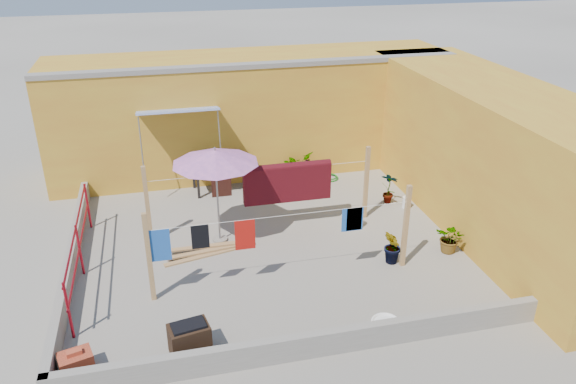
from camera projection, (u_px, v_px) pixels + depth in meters
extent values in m
plane|color=#9E998E|center=(269.00, 246.00, 12.27)|extent=(80.00, 80.00, 0.00)
cube|color=gold|center=(252.00, 112.00, 15.83)|extent=(11.00, 2.40, 3.20)
cube|color=gray|center=(257.00, 65.00, 14.25)|extent=(11.00, 0.35, 0.12)
cube|color=#2D51B2|center=(178.00, 111.00, 13.75)|extent=(2.00, 0.79, 0.22)
cylinder|color=gray|center=(141.00, 144.00, 13.50)|extent=(0.03, 0.30, 1.28)
cylinder|color=gray|center=(220.00, 138.00, 13.90)|extent=(0.03, 0.30, 1.28)
cube|color=gold|center=(493.00, 157.00, 12.70)|extent=(2.40, 9.00, 3.20)
cube|color=gray|center=(315.00, 344.00, 9.02)|extent=(8.30, 0.16, 0.44)
cube|color=gray|center=(71.00, 261.00, 11.31)|extent=(0.16, 7.30, 0.44)
cylinder|color=maroon|center=(69.00, 311.00, 9.28)|extent=(0.05, 0.05, 1.10)
cylinder|color=maroon|center=(80.00, 250.00, 11.04)|extent=(0.05, 0.05, 1.10)
cylinder|color=maroon|center=(88.00, 206.00, 12.80)|extent=(0.05, 0.05, 1.10)
cylinder|color=maroon|center=(76.00, 228.00, 10.83)|extent=(0.04, 4.20, 0.04)
cylinder|color=maroon|center=(79.00, 248.00, 11.02)|extent=(0.04, 4.20, 0.04)
cube|color=tan|center=(149.00, 258.00, 10.12)|extent=(0.09, 0.09, 1.80)
cube|color=tan|center=(406.00, 227.00, 11.18)|extent=(0.09, 0.09, 1.80)
cube|color=tan|center=(366.00, 183.00, 13.12)|extent=(0.09, 0.09, 1.80)
cube|color=tan|center=(147.00, 205.00, 12.06)|extent=(0.09, 0.09, 1.80)
cylinder|color=silver|center=(284.00, 216.00, 10.42)|extent=(5.00, 0.01, 0.01)
cylinder|color=silver|center=(261.00, 171.00, 12.36)|extent=(5.00, 0.01, 0.01)
cube|color=#440B12|center=(287.00, 184.00, 12.64)|extent=(2.00, 0.22, 0.84)
cube|color=black|center=(316.00, 178.00, 12.76)|extent=(0.37, 0.02, 0.60)
cube|color=#5C2C20|center=(221.00, 186.00, 12.28)|extent=(0.44, 0.02, 0.52)
cube|color=#2056B0|center=(159.00, 245.00, 10.07)|extent=(0.41, 0.02, 0.64)
cube|color=black|center=(200.00, 237.00, 10.19)|extent=(0.32, 0.02, 0.48)
cube|color=#B0140E|center=(245.00, 235.00, 10.39)|extent=(0.38, 0.02, 0.61)
cube|color=#2056B0|center=(352.00, 219.00, 10.81)|extent=(0.43, 0.02, 0.49)
cube|color=black|center=(354.00, 219.00, 10.82)|extent=(0.31, 0.02, 0.48)
cylinder|color=gray|center=(220.00, 239.00, 12.47)|extent=(0.33, 0.33, 0.06)
cylinder|color=gray|center=(218.00, 198.00, 12.03)|extent=(0.04, 0.04, 2.11)
cone|color=pink|center=(215.00, 157.00, 11.63)|extent=(2.00, 2.00, 0.29)
cylinder|color=gray|center=(215.00, 149.00, 11.56)|extent=(0.04, 0.04, 0.09)
cube|color=black|center=(223.00, 163.00, 14.65)|extent=(1.76, 1.00, 0.06)
cube|color=black|center=(198.00, 185.00, 14.30)|extent=(0.06, 0.06, 0.74)
cube|color=black|center=(194.00, 175.00, 14.88)|extent=(0.06, 0.06, 0.74)
cube|color=black|center=(254.00, 177.00, 14.74)|extent=(0.06, 0.06, 0.74)
cube|color=black|center=(247.00, 168.00, 15.32)|extent=(0.06, 0.06, 0.74)
cube|color=#B6442A|center=(76.00, 364.00, 8.67)|extent=(0.58, 0.49, 0.36)
cube|color=#B6402B|center=(74.00, 353.00, 8.58)|extent=(0.25, 0.17, 0.07)
cube|color=tan|center=(206.00, 255.00, 11.87)|extent=(1.79, 0.53, 0.04)
cube|color=tan|center=(209.00, 250.00, 11.98)|extent=(1.80, 0.38, 0.04)
cube|color=tan|center=(212.00, 246.00, 12.08)|extent=(1.80, 0.13, 0.04)
cube|color=black|center=(190.00, 340.00, 9.05)|extent=(0.71, 0.54, 0.53)
cube|color=black|center=(188.00, 325.00, 8.93)|extent=(0.58, 0.41, 0.04)
cylinder|color=white|center=(386.00, 324.00, 9.79)|extent=(0.48, 0.48, 0.06)
torus|color=white|center=(386.00, 322.00, 9.78)|extent=(0.52, 0.52, 0.05)
cylinder|color=white|center=(358.00, 220.00, 12.99)|extent=(0.24, 0.24, 0.33)
cylinder|color=white|center=(358.00, 213.00, 12.91)|extent=(0.07, 0.07, 0.05)
cylinder|color=white|center=(407.00, 202.00, 13.90)|extent=(0.21, 0.21, 0.29)
cylinder|color=white|center=(407.00, 196.00, 13.83)|extent=(0.06, 0.06, 0.05)
torus|color=#17681B|center=(329.00, 178.00, 15.58)|extent=(0.53, 0.53, 0.04)
torus|color=#17681B|center=(329.00, 177.00, 15.56)|extent=(0.45, 0.45, 0.04)
imported|color=#19591C|center=(297.00, 167.00, 15.21)|extent=(1.03, 1.00, 0.87)
imported|color=#19591C|center=(309.00, 170.00, 15.34)|extent=(0.46, 0.46, 0.62)
imported|color=#19591C|center=(389.00, 188.00, 14.04)|extent=(0.52, 0.52, 0.83)
imported|color=#19591C|center=(393.00, 247.00, 11.46)|extent=(0.42, 0.48, 0.78)
imported|color=#19591C|center=(451.00, 238.00, 11.90)|extent=(0.79, 0.79, 0.67)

